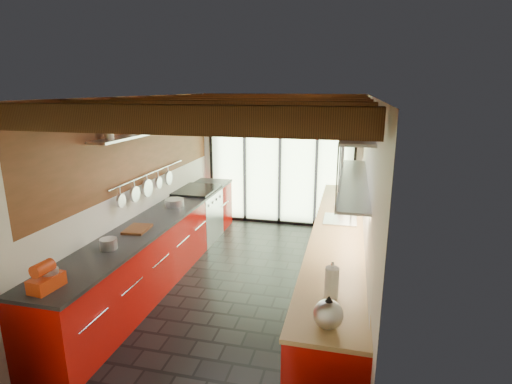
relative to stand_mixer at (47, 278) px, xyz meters
The scene contains 18 objects.
ground 2.77m from the stand_mixer, 60.47° to the left, with size 5.50×5.50×0.00m, color black.
room_shell 2.65m from the stand_mixer, 60.47° to the left, with size 5.50×5.50×5.50m.
ceiling_beams 3.25m from the stand_mixer, 64.14° to the left, with size 3.14×5.06×4.90m.
glass_door 5.13m from the stand_mixer, 75.57° to the left, with size 2.95×0.10×2.90m.
left_counter 2.31m from the stand_mixer, 90.13° to the left, with size 0.68×5.00×0.92m.
range_stove 3.73m from the stand_mixer, 90.08° to the left, with size 0.66×0.90×0.97m.
right_counter 3.44m from the stand_mixer, 41.41° to the left, with size 0.68×5.00×0.92m.
sink_assembly 3.68m from the stand_mixer, 45.93° to the left, with size 0.45×0.52×0.43m.
upper_cabinets_right 3.80m from the stand_mixer, 43.27° to the left, with size 0.34×3.00×3.00m.
left_wall_fixtures 2.57m from the stand_mixer, 94.66° to the left, with size 0.28×2.60×0.96m.
stand_mixer is the anchor object (origin of this frame).
pot_large 0.97m from the stand_mixer, 90.00° to the left, with size 0.19×0.19×0.12m, color silver.
pot_small 2.73m from the stand_mixer, 90.00° to the left, with size 0.29×0.29×0.11m, color silver.
cutting_board 1.60m from the stand_mixer, 90.00° to the left, with size 0.28×0.39×0.03m, color brown.
kettle 2.54m from the stand_mixer, ahead, with size 0.30×0.32×0.27m.
paper_towel 2.58m from the stand_mixer, 10.08° to the left, with size 0.12×0.12×0.33m.
soap_bottle 3.90m from the stand_mixer, 49.40° to the left, with size 0.08×0.08×0.18m, color silver.
bowl 4.11m from the stand_mixer, 51.81° to the left, with size 0.22×0.22×0.05m, color silver.
Camera 1 is at (1.37, -5.03, 2.71)m, focal length 28.00 mm.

